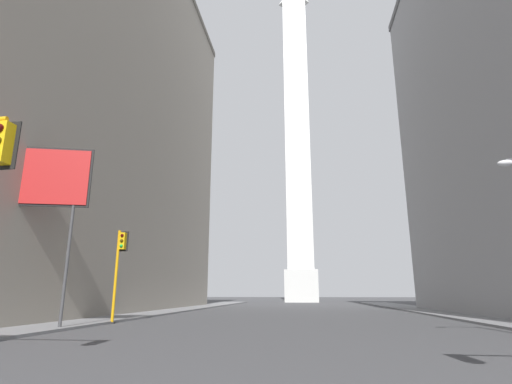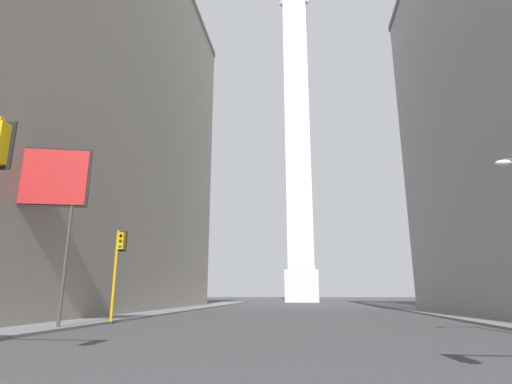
# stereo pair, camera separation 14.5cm
# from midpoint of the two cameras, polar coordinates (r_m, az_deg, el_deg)

# --- Properties ---
(sidewalk_left) EXTENTS (5.00, 103.99, 0.15)m
(sidewalk_left) POSITION_cam_midpoint_polar(r_m,az_deg,el_deg) (35.87, -18.10, -16.44)
(sidewalk_left) COLOR slate
(sidewalk_left) RESTS_ON ground_plane
(sidewalk_right) EXTENTS (5.00, 103.99, 0.15)m
(sidewalk_right) POSITION_cam_midpoint_polar(r_m,az_deg,el_deg) (35.13, 29.50, -15.40)
(sidewalk_right) COLOR slate
(sidewalk_right) RESTS_ON ground_plane
(building_left) EXTENTS (20.97, 59.78, 45.13)m
(building_left) POSITION_cam_midpoint_polar(r_m,az_deg,el_deg) (47.62, -27.87, 13.31)
(building_left) COLOR gray
(building_left) RESTS_ON ground_plane
(obelisk) EXTENTS (7.01, 7.01, 80.35)m
(obelisk) POSITION_cam_midpoint_polar(r_m,az_deg,el_deg) (95.45, 5.88, 8.42)
(obelisk) COLOR silver
(obelisk) RESTS_ON ground_plane
(traffic_light_mid_left) EXTENTS (0.78, 0.50, 5.90)m
(traffic_light_mid_left) POSITION_cam_midpoint_polar(r_m,az_deg,el_deg) (27.85, -19.12, -9.32)
(traffic_light_mid_left) COLOR orange
(traffic_light_mid_left) RESTS_ON ground_plane
(billboard_sign) EXTENTS (4.66, 1.41, 9.96)m
(billboard_sign) POSITION_cam_midpoint_polar(r_m,az_deg,el_deg) (25.36, -27.92, 1.18)
(billboard_sign) COLOR #3F3F42
(billboard_sign) RESTS_ON ground_plane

